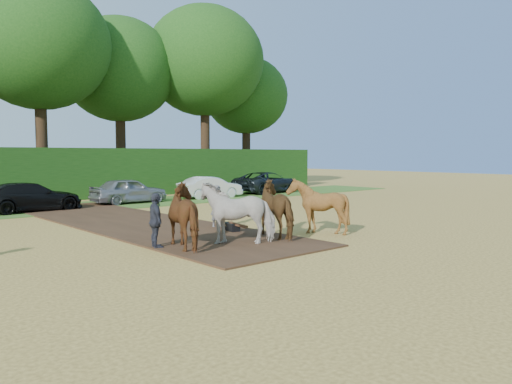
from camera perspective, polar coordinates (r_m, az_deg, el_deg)
ground at (r=13.08m, az=-5.05°, el=-7.33°), size 120.00×120.00×0.00m
earth_strip at (r=19.72m, az=-13.74°, el=-3.40°), size 4.50×17.00×0.05m
grass_verge at (r=25.59m, az=-24.12°, el=-1.92°), size 50.00×5.00×0.03m
hedgerow at (r=29.80m, az=-26.82°, el=1.69°), size 46.00×1.60×3.00m
spectator_far at (r=14.15m, az=-11.39°, el=-3.28°), size 0.62×0.99×1.57m
plough_team at (r=15.32m, az=0.28°, el=-2.12°), size 6.33×4.41×1.84m
parked_cars at (r=25.74m, az=-23.40°, el=-0.33°), size 36.62×3.55×1.46m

